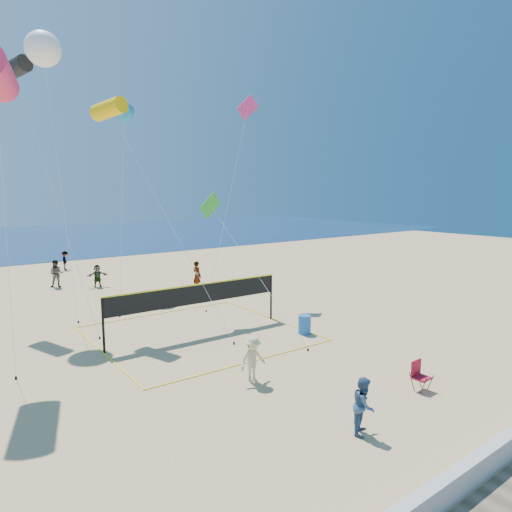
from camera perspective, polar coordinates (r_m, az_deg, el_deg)
ground at (r=12.40m, az=6.10°, el=-23.84°), size 120.00×120.00×0.00m
bystander_a at (r=13.35m, az=13.33°, el=-17.71°), size 0.97×0.91×1.58m
bystander_b at (r=16.10m, az=-0.39°, el=-12.79°), size 1.06×0.63×1.62m
far_person_1 at (r=33.21m, az=-19.21°, el=-2.36°), size 1.49×0.68×1.54m
far_person_2 at (r=30.59m, az=-7.38°, el=-2.46°), size 0.55×0.76×1.95m
far_person_3 at (r=34.07m, az=-23.67°, el=-2.05°), size 1.11×1.00×1.88m
far_person_4 at (r=41.47m, az=-22.74°, el=-0.51°), size 0.88×1.14×1.56m
camp_chair at (r=16.51m, az=19.70°, el=-13.67°), size 0.55×0.68×1.10m
trash_barrel at (r=21.45m, az=6.09°, el=-8.51°), size 0.74×0.74×0.87m
volleyball_net at (r=21.15m, az=-7.40°, el=-5.48°), size 9.00×8.86×2.35m
kite_1 at (r=28.04m, az=-27.95°, el=19.95°), size 2.19×8.18×13.33m
kite_2 at (r=24.03m, az=-17.90°, el=17.05°), size 3.37×7.75×10.99m
kite_4 at (r=23.23m, az=-5.08°, el=5.36°), size 1.44×7.20×6.55m
kite_5 at (r=29.08m, az=-1.35°, el=16.68°), size 5.53×2.65×12.45m
kite_6 at (r=26.80m, az=-25.09°, el=22.39°), size 1.98×3.18×14.35m
kite_7 at (r=32.55m, az=-16.19°, el=16.99°), size 4.37×7.95×12.43m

